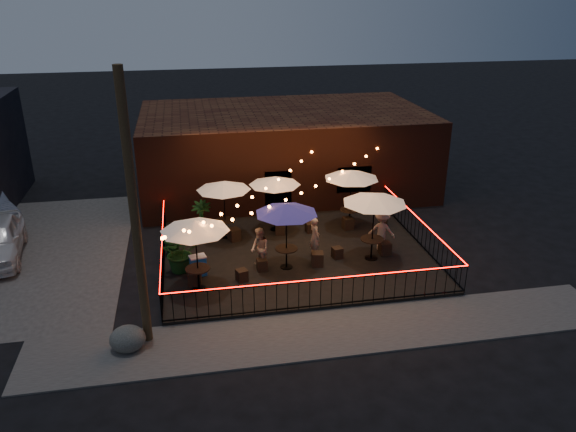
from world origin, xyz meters
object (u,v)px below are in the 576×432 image
cafe_table_5 (351,175)px  cafe_table_2 (286,210)px  cooler (198,265)px  cafe_table_3 (275,181)px  cafe_table_4 (375,199)px  cafe_table_1 (224,186)px  boulder (128,339)px  utility_pole (135,216)px  cafe_table_0 (195,227)px

cafe_table_5 → cafe_table_2: bearing=-136.2°
cafe_table_2 → cooler: size_ratio=3.79×
cafe_table_3 → cafe_table_4: cafe_table_4 is taller
cafe_table_1 → cafe_table_3: cafe_table_1 is taller
cafe_table_2 → cafe_table_5: size_ratio=1.05×
boulder → cafe_table_3: bearing=53.2°
cafe_table_3 → cafe_table_4: (3.14, -3.35, 0.25)m
utility_pole → cooler: utility_pole is taller
cafe_table_3 → cafe_table_5: cafe_table_5 is taller
cafe_table_5 → cooler: bearing=-153.9°
cafe_table_0 → cooler: 2.18m
cafe_table_1 → cafe_table_3: size_ratio=0.98×
cafe_table_0 → cooler: bearing=88.4°
cafe_table_1 → cafe_table_5: cafe_table_5 is taller
utility_pole → cafe_table_0: 3.36m
cooler → utility_pole: bearing=-127.9°
cafe_table_3 → cooler: size_ratio=3.33×
cafe_table_4 → cooler: bearing=-179.1°
cafe_table_0 → cafe_table_3: bearing=52.8°
cafe_table_4 → boulder: (-8.66, -4.02, -2.18)m
cafe_table_3 → cafe_table_4: size_ratio=0.93×
cafe_table_1 → boulder: cafe_table_1 is taller
cafe_table_2 → cafe_table_3: size_ratio=1.14×
cooler → boulder: size_ratio=0.78×
cafe_table_1 → boulder: 8.05m
cafe_table_0 → cafe_table_3: (3.38, 4.45, -0.17)m
cooler → cafe_table_5: bearing=12.9°
utility_pole → cafe_table_5: size_ratio=2.95×
cafe_table_5 → utility_pole: bearing=-140.5°
cafe_table_3 → cooler: 5.13m
cafe_table_2 → cooler: cafe_table_2 is taller
cafe_table_0 → cafe_table_5: 7.79m
cafe_table_4 → cafe_table_5: bearing=89.1°
cafe_table_3 → boulder: (-5.52, -7.37, -1.93)m
utility_pole → cafe_table_4: bearing=24.1°
cafe_table_3 → boulder: cafe_table_3 is taller
cafe_table_2 → cafe_table_4: cafe_table_4 is taller
boulder → cafe_table_1: bearing=64.2°
cafe_table_3 → cooler: cafe_table_3 is taller
boulder → cafe_table_4: bearing=24.9°
cafe_table_4 → cafe_table_2: bearing=-178.1°
cafe_table_1 → cafe_table_4: bearing=-29.8°
utility_pole → boulder: 3.69m
utility_pole → cafe_table_5: utility_pole is taller
utility_pole → boulder: utility_pole is taller
cafe_table_2 → cafe_table_3: (0.15, 3.46, -0.13)m
cafe_table_4 → cafe_table_0: bearing=-170.4°
cafe_table_2 → cafe_table_3: bearing=87.5°
utility_pole → cafe_table_0: size_ratio=3.03×
cafe_table_1 → cafe_table_5: (5.31, 0.09, 0.12)m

